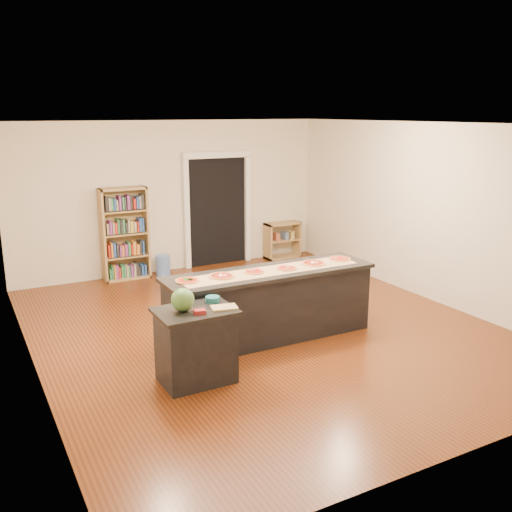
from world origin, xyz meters
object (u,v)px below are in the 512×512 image
low_shelf (282,240)px  side_counter (196,345)px  watermelon (183,300)px  bookshelf (125,234)px  kitchen_island (270,304)px  waste_bin (163,265)px

low_shelf → side_counter: bearing=-130.5°
low_shelf → watermelon: watermelon is taller
side_counter → bookshelf: (0.45, 4.36, 0.40)m
kitchen_island → watermelon: (-1.48, -0.69, 0.51)m
watermelon → side_counter: bearing=-8.2°
kitchen_island → low_shelf: size_ratio=3.84×
watermelon → kitchen_island: bearing=25.0°
kitchen_island → side_counter: (-1.35, -0.71, -0.04)m
side_counter → watermelon: size_ratio=3.36×
low_shelf → watermelon: 5.83m
kitchen_island → bookshelf: bookshelf is taller
kitchen_island → bookshelf: bearing=104.2°
bookshelf → waste_bin: 0.91m
kitchen_island → side_counter: kitchen_island is taller
kitchen_island → bookshelf: size_ratio=1.72×
bookshelf → watermelon: bearing=-97.6°
side_counter → low_shelf: bearing=49.0°
side_counter → waste_bin: bearing=75.2°
watermelon → waste_bin: bearing=73.9°
kitchen_island → watermelon: size_ratio=11.14×
kitchen_island → watermelon: watermelon is taller
kitchen_island → low_shelf: (2.37, 3.64, -0.10)m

